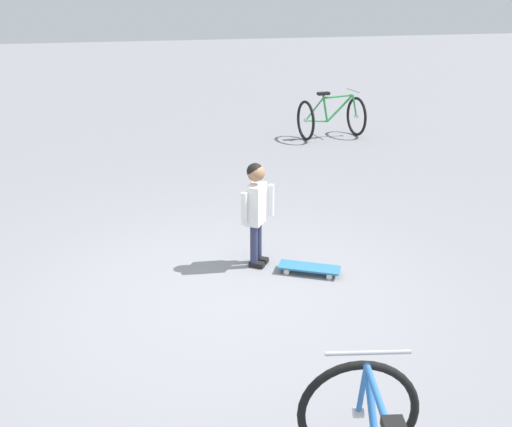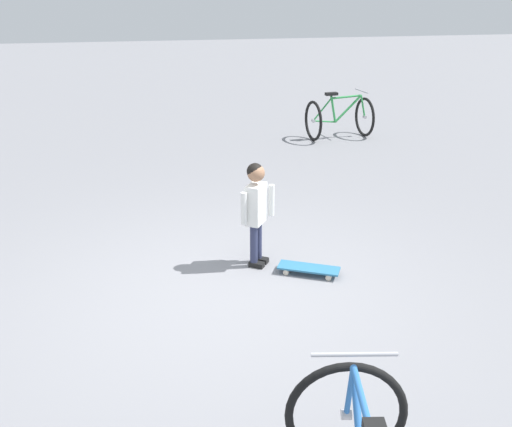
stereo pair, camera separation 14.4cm
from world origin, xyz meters
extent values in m
plane|color=gray|center=(0.00, 0.00, 0.00)|extent=(50.00, 50.00, 0.00)
cylinder|color=#2D3351|center=(0.63, -0.46, 0.24)|extent=(0.08, 0.08, 0.42)
cube|color=black|center=(0.62, -0.48, 0.03)|extent=(0.15, 0.17, 0.05)
cylinder|color=#2D3351|center=(0.54, -0.39, 0.24)|extent=(0.08, 0.08, 0.42)
cube|color=black|center=(0.52, -0.42, 0.03)|extent=(0.15, 0.17, 0.05)
cube|color=white|center=(0.59, -0.43, 0.65)|extent=(0.28, 0.25, 0.40)
cylinder|color=white|center=(0.66, -0.60, 0.65)|extent=(0.06, 0.06, 0.32)
cylinder|color=white|center=(0.49, -0.29, 0.65)|extent=(0.06, 0.06, 0.32)
sphere|color=#9E7051|center=(0.59, -0.43, 0.96)|extent=(0.17, 0.17, 0.17)
sphere|color=black|center=(0.59, -0.42, 0.98)|extent=(0.16, 0.16, 0.16)
cube|color=teal|center=(0.27, -0.89, 0.07)|extent=(0.44, 0.62, 0.02)
cube|color=#B7B7BC|center=(0.17, -1.07, 0.05)|extent=(0.11, 0.08, 0.02)
cube|color=#B7B7BC|center=(0.37, -0.70, 0.05)|extent=(0.11, 0.08, 0.02)
cylinder|color=beige|center=(0.24, -1.11, 0.03)|extent=(0.05, 0.06, 0.06)
cylinder|color=beige|center=(0.11, -1.04, 0.03)|extent=(0.05, 0.06, 0.06)
cylinder|color=beige|center=(0.43, -0.74, 0.03)|extent=(0.05, 0.06, 0.06)
cylinder|color=beige|center=(0.30, -0.67, 0.03)|extent=(0.05, 0.06, 0.06)
torus|color=black|center=(-2.09, -0.41, 0.36)|extent=(0.18, 0.71, 0.71)
cylinder|color=#B7B7BC|center=(-2.09, -0.41, 0.36)|extent=(0.07, 0.07, 0.06)
cylinder|color=#2D6BB7|center=(-2.48, -0.33, 0.75)|extent=(0.59, 0.14, 0.06)
cylinder|color=#2D6BB7|center=(-2.14, -0.40, 0.56)|extent=(0.13, 0.06, 0.41)
cylinder|color=#B7B7BC|center=(-2.19, -0.39, 0.84)|extent=(0.11, 0.46, 0.02)
torus|color=black|center=(5.36, -3.43, 0.36)|extent=(0.71, 0.13, 0.71)
torus|color=black|center=(5.24, -2.42, 0.36)|extent=(0.71, 0.13, 0.71)
cylinder|color=#B7B7BC|center=(5.36, -3.43, 0.36)|extent=(0.07, 0.07, 0.06)
cylinder|color=#B7B7BC|center=(5.24, -2.42, 0.36)|extent=(0.07, 0.07, 0.06)
cylinder|color=green|center=(5.32, -3.09, 0.53)|extent=(0.10, 0.52, 0.48)
cylinder|color=green|center=(5.31, -3.04, 0.75)|extent=(0.10, 0.59, 0.06)
cylinder|color=green|center=(5.28, -2.80, 0.54)|extent=(0.06, 0.14, 0.48)
cylinder|color=green|center=(5.27, -2.63, 0.33)|extent=(0.08, 0.43, 0.08)
cylinder|color=green|center=(5.26, -2.58, 0.55)|extent=(0.07, 0.35, 0.40)
cylinder|color=green|center=(5.35, -3.38, 0.56)|extent=(0.05, 0.13, 0.41)
cube|color=black|center=(5.28, -2.75, 0.82)|extent=(0.12, 0.23, 0.05)
cylinder|color=#B7B7BC|center=(5.35, -3.33, 0.84)|extent=(0.46, 0.08, 0.02)
camera|label=1|loc=(-4.59, 0.78, 2.66)|focal=41.09mm
camera|label=2|loc=(-4.63, 0.64, 2.66)|focal=41.09mm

